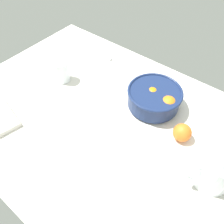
{
  "coord_description": "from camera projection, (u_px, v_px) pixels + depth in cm",
  "views": [
    {
      "loc": [
        42.6,
        -48.12,
        78.77
      ],
      "look_at": [
        3.41,
        1.13,
        5.75
      ],
      "focal_mm": 36.74,
      "sensor_mm": 36.0,
      "label": 1
    }
  ],
  "objects": [
    {
      "name": "ground_plane",
      "position": [
        104.0,
        120.0,
        1.03
      ],
      "size": [
        140.34,
        98.6,
        3.0
      ],
      "primitive_type": "cube",
      "color": "silver"
    },
    {
      "name": "juice_pitcher",
      "position": [
        216.0,
        169.0,
        0.78
      ],
      "size": [
        14.34,
        16.95,
        19.2
      ],
      "color": "white",
      "rests_on": "ground_plane"
    },
    {
      "name": "juice_glass",
      "position": [
        62.0,
        72.0,
        1.15
      ],
      "size": [
        7.65,
        7.65,
        10.85
      ],
      "color": "white",
      "rests_on": "ground_plane"
    },
    {
      "name": "loose_orange_1",
      "position": [
        182.0,
        133.0,
        0.92
      ],
      "size": [
        7.53,
        7.53,
        7.53
      ],
      "primitive_type": "sphere",
      "color": "orange",
      "rests_on": "ground_plane"
    },
    {
      "name": "spoon",
      "position": [
        109.0,
        63.0,
        1.27
      ],
      "size": [
        10.76,
        14.29,
        1.0
      ],
      "color": "silver",
      "rests_on": "ground_plane"
    },
    {
      "name": "fruit_bowl",
      "position": [
        155.0,
        98.0,
        1.02
      ],
      "size": [
        24.38,
        24.38,
        10.08
      ],
      "color": "navy",
      "rests_on": "ground_plane"
    }
  ]
}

